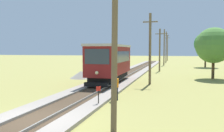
{
  "coord_description": "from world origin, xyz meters",
  "views": [
    {
      "loc": [
        6.14,
        -9.23,
        3.29
      ],
      "look_at": [
        0.03,
        13.79,
        1.7
      ],
      "focal_mm": 38.26,
      "sensor_mm": 36.0,
      "label": 1
    }
  ],
  "objects_px": {
    "utility_pole_near_tram": "(150,48)",
    "gravel_pile": "(81,75)",
    "red_tram": "(110,61)",
    "tree_left_near": "(214,45)",
    "utility_pole_mid": "(160,49)",
    "utility_pole_horizon": "(167,47)",
    "utility_pole_far": "(164,47)",
    "track_worker": "(116,85)",
    "utility_pole_foreground": "(115,44)",
    "utility_pole_distant": "(166,47)",
    "trackside_signal_marker": "(98,95)",
    "tree_right_near": "(206,44)"
  },
  "relations": [
    {
      "from": "trackside_signal_marker",
      "to": "utility_pole_far",
      "type": "bearing_deg",
      "value": 87.16
    },
    {
      "from": "utility_pole_near_tram",
      "to": "gravel_pile",
      "type": "bearing_deg",
      "value": 160.84
    },
    {
      "from": "utility_pole_far",
      "to": "utility_pole_horizon",
      "type": "relative_size",
      "value": 0.97
    },
    {
      "from": "red_tram",
      "to": "trackside_signal_marker",
      "type": "xyz_separation_m",
      "value": [
        1.84,
        -9.23,
        -1.53
      ]
    },
    {
      "from": "utility_pole_mid",
      "to": "trackside_signal_marker",
      "type": "distance_m",
      "value": 24.81
    },
    {
      "from": "utility_pole_near_tram",
      "to": "utility_pole_far",
      "type": "xyz_separation_m",
      "value": [
        0.0,
        29.65,
        0.5
      ]
    },
    {
      "from": "utility_pole_mid",
      "to": "tree_right_near",
      "type": "bearing_deg",
      "value": 54.34
    },
    {
      "from": "gravel_pile",
      "to": "utility_pole_near_tram",
      "type": "bearing_deg",
      "value": -19.16
    },
    {
      "from": "utility_pole_near_tram",
      "to": "utility_pole_far",
      "type": "distance_m",
      "value": 29.66
    },
    {
      "from": "red_tram",
      "to": "gravel_pile",
      "type": "distance_m",
      "value": 5.95
    },
    {
      "from": "utility_pole_near_tram",
      "to": "utility_pole_foreground",
      "type": "bearing_deg",
      "value": -90.0
    },
    {
      "from": "utility_pole_far",
      "to": "track_worker",
      "type": "bearing_deg",
      "value": -92.11
    },
    {
      "from": "tree_right_near",
      "to": "utility_pole_foreground",
      "type": "bearing_deg",
      "value": -101.36
    },
    {
      "from": "utility_pole_foreground",
      "to": "utility_pole_mid",
      "type": "height_order",
      "value": "utility_pole_foreground"
    },
    {
      "from": "utility_pole_foreground",
      "to": "track_worker",
      "type": "bearing_deg",
      "value": 103.5
    },
    {
      "from": "utility_pole_distant",
      "to": "red_tram",
      "type": "bearing_deg",
      "value": -95.17
    },
    {
      "from": "utility_pole_mid",
      "to": "track_worker",
      "type": "bearing_deg",
      "value": -93.5
    },
    {
      "from": "utility_pole_horizon",
      "to": "tree_left_near",
      "type": "relative_size",
      "value": 1.36
    },
    {
      "from": "track_worker",
      "to": "gravel_pile",
      "type": "bearing_deg",
      "value": -157.77
    },
    {
      "from": "utility_pole_foreground",
      "to": "track_worker",
      "type": "height_order",
      "value": "utility_pole_foreground"
    },
    {
      "from": "utility_pole_horizon",
      "to": "tree_left_near",
      "type": "xyz_separation_m",
      "value": [
        6.57,
        -46.12,
        -0.27
      ]
    },
    {
      "from": "utility_pole_mid",
      "to": "trackside_signal_marker",
      "type": "relative_size",
      "value": 5.59
    },
    {
      "from": "utility_pole_near_tram",
      "to": "utility_pole_mid",
      "type": "relative_size",
      "value": 1.03
    },
    {
      "from": "utility_pole_foreground",
      "to": "utility_pole_near_tram",
      "type": "xyz_separation_m",
      "value": [
        0.0,
        13.79,
        -0.06
      ]
    },
    {
      "from": "utility_pole_far",
      "to": "gravel_pile",
      "type": "height_order",
      "value": "utility_pole_far"
    },
    {
      "from": "utility_pole_far",
      "to": "track_worker",
      "type": "height_order",
      "value": "utility_pole_far"
    },
    {
      "from": "utility_pole_mid",
      "to": "track_worker",
      "type": "height_order",
      "value": "utility_pole_mid"
    },
    {
      "from": "utility_pole_mid",
      "to": "utility_pole_horizon",
      "type": "bearing_deg",
      "value": 90.0
    },
    {
      "from": "utility_pole_horizon",
      "to": "utility_pole_near_tram",
      "type": "bearing_deg",
      "value": -90.0
    },
    {
      "from": "red_tram",
      "to": "utility_pole_distant",
      "type": "xyz_separation_m",
      "value": [
        3.8,
        42.02,
        1.98
      ]
    },
    {
      "from": "utility_pole_foreground",
      "to": "utility_pole_far",
      "type": "bearing_deg",
      "value": 90.0
    },
    {
      "from": "tree_right_near",
      "to": "utility_pole_far",
      "type": "bearing_deg",
      "value": 154.09
    },
    {
      "from": "utility_pole_foreground",
      "to": "utility_pole_mid",
      "type": "distance_m",
      "value": 28.5
    },
    {
      "from": "utility_pole_distant",
      "to": "tree_left_near",
      "type": "relative_size",
      "value": 1.39
    },
    {
      "from": "utility_pole_near_tram",
      "to": "utility_pole_distant",
      "type": "bearing_deg",
      "value": 90.0
    },
    {
      "from": "red_tram",
      "to": "tree_left_near",
      "type": "distance_m",
      "value": 12.61
    },
    {
      "from": "utility_pole_horizon",
      "to": "red_tram",
      "type": "bearing_deg",
      "value": -94.09
    },
    {
      "from": "utility_pole_mid",
      "to": "utility_pole_distant",
      "type": "bearing_deg",
      "value": 90.0
    },
    {
      "from": "gravel_pile",
      "to": "utility_pole_horizon",
      "type": "bearing_deg",
      "value": 80.53
    },
    {
      "from": "utility_pole_far",
      "to": "utility_pole_distant",
      "type": "distance_m",
      "value": 11.73
    },
    {
      "from": "utility_pole_mid",
      "to": "utility_pole_far",
      "type": "relative_size",
      "value": 0.85
    },
    {
      "from": "utility_pole_near_tram",
      "to": "utility_pole_distant",
      "type": "distance_m",
      "value": 41.38
    },
    {
      "from": "utility_pole_mid",
      "to": "gravel_pile",
      "type": "bearing_deg",
      "value": -124.96
    },
    {
      "from": "red_tram",
      "to": "track_worker",
      "type": "relative_size",
      "value": 4.79
    },
    {
      "from": "utility_pole_mid",
      "to": "utility_pole_far",
      "type": "distance_m",
      "value": 14.96
    },
    {
      "from": "tree_right_near",
      "to": "utility_pole_mid",
      "type": "bearing_deg",
      "value": -125.66
    },
    {
      "from": "utility_pole_foreground",
      "to": "utility_pole_horizon",
      "type": "height_order",
      "value": "utility_pole_horizon"
    },
    {
      "from": "red_tram",
      "to": "utility_pole_mid",
      "type": "height_order",
      "value": "utility_pole_mid"
    },
    {
      "from": "red_tram",
      "to": "utility_pole_horizon",
      "type": "xyz_separation_m",
      "value": [
        3.8,
        53.1,
        1.9
      ]
    },
    {
      "from": "utility_pole_near_tram",
      "to": "utility_pole_horizon",
      "type": "distance_m",
      "value": 52.47
    }
  ]
}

